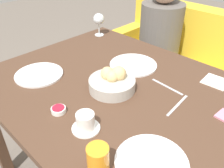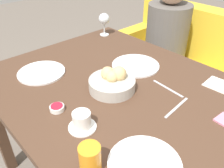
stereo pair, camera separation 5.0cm
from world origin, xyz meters
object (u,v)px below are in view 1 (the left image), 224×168
bread_basket (112,82)px  fork_silver (167,87)px  couch (192,77)px  napkin (216,82)px  jam_bowl_berry (58,110)px  plate_far_center (133,65)px  knife_silver (177,105)px  juice_glass (98,160)px  coffee_cup (86,122)px  plate_near_right (151,162)px  wine_glass (99,20)px  plate_near_left (39,74)px  seated_person (158,54)px

bread_basket → fork_silver: 0.27m
couch → napkin: 0.96m
couch → bread_basket: bread_basket is taller
jam_bowl_berry → plate_far_center: bearing=94.1°
knife_silver → napkin: 0.30m
juice_glass → napkin: 0.77m
couch → coffee_cup: couch is taller
plate_near_right → juice_glass: 0.18m
wine_glass → coffee_cup: wine_glass is taller
plate_far_center → fork_silver: bearing=-10.7°
plate_near_right → fork_silver: bearing=117.4°
jam_bowl_berry → fork_silver: 0.52m
fork_silver → plate_near_right: bearing=-62.6°
plate_near_right → jam_bowl_berry: jam_bowl_berry is taller
plate_near_left → wine_glass: bearing=107.1°
plate_near_left → fork_silver: bearing=35.0°
couch → wine_glass: bearing=-121.8°
couch → bread_basket: size_ratio=7.01×
coffee_cup → bread_basket: bearing=114.0°
plate_near_right → coffee_cup: bearing=-170.4°
seated_person → bread_basket: seated_person is taller
knife_silver → plate_near_left: bearing=-156.2°
plate_far_center → plate_near_left: bearing=-123.5°
seated_person → knife_silver: bearing=-51.8°
juice_glass → fork_silver: size_ratio=0.58×
seated_person → knife_silver: seated_person is taller
juice_glass → coffee_cup: (-0.17, 0.09, -0.02)m
wine_glass → napkin: wine_glass is taller
plate_near_left → coffee_cup: 0.49m
bread_basket → knife_silver: bearing=20.3°
bread_basket → wine_glass: 0.69m
wine_glass → fork_silver: (0.72, -0.22, -0.11)m
plate_far_center → juice_glass: 0.71m
napkin → plate_far_center: bearing=-158.3°
seated_person → wine_glass: (-0.16, -0.55, 0.40)m
couch → plate_far_center: (0.03, -0.88, 0.48)m
plate_near_left → couch: bearing=79.0°
plate_near_left → jam_bowl_berry: bearing=-17.2°
bread_basket → plate_far_center: size_ratio=0.84×
bread_basket → wine_glass: (-0.54, 0.42, 0.07)m
bread_basket → juice_glass: size_ratio=2.11×
plate_near_left → plate_far_center: bearing=56.5°
wine_glass → jam_bowl_berry: (0.50, -0.70, -0.10)m
knife_silver → couch: bearing=111.3°
fork_silver → jam_bowl_berry: bearing=-114.6°
fork_silver → plate_near_left: bearing=-145.0°
couch → plate_near_right: (0.50, -1.34, 0.48)m
plate_near_right → juice_glass: size_ratio=2.34×
plate_near_left → knife_silver: size_ratio=1.37×
seated_person → knife_silver: 1.14m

